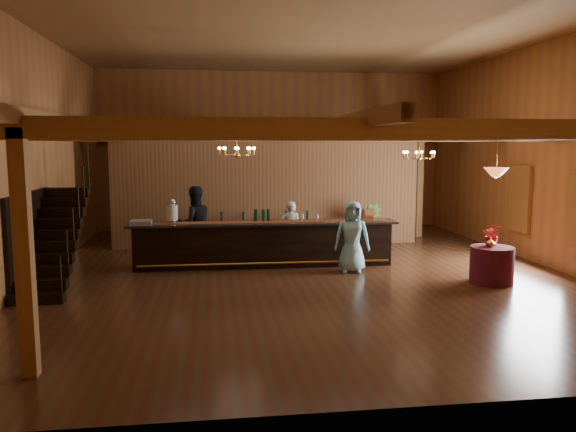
{
  "coord_description": "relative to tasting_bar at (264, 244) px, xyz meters",
  "views": [
    {
      "loc": [
        -2.11,
        -12.86,
        3.0
      ],
      "look_at": [
        -0.33,
        0.43,
        1.27
      ],
      "focal_mm": 35.0,
      "sensor_mm": 36.0,
      "label": 1
    }
  ],
  "objects": [
    {
      "name": "chandelier_right",
      "position": [
        3.79,
        -0.31,
        2.18
      ],
      "size": [
        0.8,
        0.8,
        0.62
      ],
      "color": "#BA842F",
      "rests_on": "beam_grid"
    },
    {
      "name": "guest",
      "position": [
        1.99,
        -0.92,
        0.28
      ],
      "size": [
        0.92,
        0.7,
        1.68
      ],
      "primitive_type": "imported",
      "rotation": [
        0.0,
        0.0,
        -0.22
      ],
      "color": "#87CED7",
      "rests_on": "floor"
    },
    {
      "name": "tasting_bar",
      "position": [
        0.0,
        0.0,
        0.0
      ],
      "size": [
        6.58,
        0.94,
        1.11
      ],
      "rotation": [
        0.0,
        0.0,
        -0.01
      ],
      "color": "black",
      "rests_on": "floor"
    },
    {
      "name": "table_flowers",
      "position": [
        4.79,
        -2.21,
        0.48
      ],
      "size": [
        0.53,
        0.5,
        0.48
      ],
      "primitive_type": "imported",
      "rotation": [
        0.0,
        0.0,
        -0.36
      ],
      "color": "red",
      "rests_on": "round_table"
    },
    {
      "name": "wall_left",
      "position": [
        -5.11,
        -0.7,
        2.19
      ],
      "size": [
        0.1,
        14.0,
        5.5
      ],
      "primitive_type": "cube",
      "color": "#975633",
      "rests_on": "floor"
    },
    {
      "name": "bar_bottle_2",
      "position": [
        -0.0,
        0.13,
        0.69
      ],
      "size": [
        0.07,
        0.07,
        0.3
      ],
      "primitive_type": "cylinder",
      "color": "black",
      "rests_on": "tasting_bar"
    },
    {
      "name": "beam_grid",
      "position": [
        0.89,
        -0.19,
        2.68
      ],
      "size": [
        11.9,
        13.9,
        0.39
      ],
      "color": "#94612F",
      "rests_on": "wall_left"
    },
    {
      "name": "table_vase",
      "position": [
        4.67,
        -2.37,
        0.4
      ],
      "size": [
        0.2,
        0.2,
        0.32
      ],
      "primitive_type": "imported",
      "rotation": [
        0.0,
        0.0,
        0.35
      ],
      "color": "#BA842F",
      "rests_on": "round_table"
    },
    {
      "name": "backbar_shelf",
      "position": [
        0.24,
        2.3,
        -0.15
      ],
      "size": [
        2.86,
        0.5,
        0.8
      ],
      "primitive_type": "cube",
      "rotation": [
        0.0,
        0.0,
        -0.02
      ],
      "color": "black",
      "rests_on": "floor"
    },
    {
      "name": "pendant_lamp",
      "position": [
        4.73,
        -2.36,
        1.85
      ],
      "size": [
        0.52,
        0.52,
        0.9
      ],
      "color": "#BA842F",
      "rests_on": "beam_grid"
    },
    {
      "name": "floor_plant",
      "position": [
        3.21,
        2.11,
        0.1
      ],
      "size": [
        0.85,
        0.75,
        1.3
      ],
      "primitive_type": "imported",
      "rotation": [
        0.0,
        0.0,
        -0.27
      ],
      "color": "#36642A",
      "rests_on": "floor"
    },
    {
      "name": "bar_bottle_1",
      "position": [
        -0.18,
        0.13,
        0.69
      ],
      "size": [
        0.07,
        0.07,
        0.3
      ],
      "primitive_type": "cylinder",
      "color": "black",
      "rests_on": "tasting_bar"
    },
    {
      "name": "bar_bottle_3",
      "position": [
        0.12,
        0.12,
        0.69
      ],
      "size": [
        0.07,
        0.07,
        0.3
      ],
      "primitive_type": "cylinder",
      "color": "black",
      "rests_on": "tasting_bar"
    },
    {
      "name": "ceiling",
      "position": [
        0.89,
        -0.7,
        4.94
      ],
      "size": [
        14.0,
        14.0,
        0.0
      ],
      "primitive_type": "plane",
      "rotation": [
        3.14,
        0.0,
        0.0
      ],
      "color": "olive",
      "rests_on": "wall_back"
    },
    {
      "name": "wall_right",
      "position": [
        6.89,
        -0.7,
        2.19
      ],
      "size": [
        0.1,
        14.0,
        5.5
      ],
      "primitive_type": "cube",
      "color": "#975633",
      "rests_on": "floor"
    },
    {
      "name": "beverage_dispenser",
      "position": [
        -2.2,
        0.09,
        0.83
      ],
      "size": [
        0.26,
        0.26,
        0.6
      ],
      "color": "silver",
      "rests_on": "tasting_bar"
    },
    {
      "name": "raffle_drum",
      "position": [
        2.6,
        -0.09,
        0.71
      ],
      "size": [
        0.34,
        0.24,
        0.3
      ],
      "color": "#9E5A30",
      "rests_on": "tasting_bar"
    },
    {
      "name": "wall_front",
      "position": [
        0.89,
        -7.7,
        2.19
      ],
      "size": [
        12.0,
        0.1,
        5.5
      ],
      "primitive_type": "cube",
      "color": "#975633",
      "rests_on": "floor"
    },
    {
      "name": "chandelier_left",
      "position": [
        -0.69,
        -1.07,
        2.29
      ],
      "size": [
        0.8,
        0.8,
        0.51
      ],
      "color": "#BA842F",
      "rests_on": "beam_grid"
    },
    {
      "name": "glass_rack_tray",
      "position": [
        -2.93,
        -0.01,
        0.59
      ],
      "size": [
        0.5,
        0.5,
        0.1
      ],
      "primitive_type": "cube",
      "color": "gray",
      "rests_on": "tasting_bar"
    },
    {
      "name": "partition_wall",
      "position": [
        0.39,
        2.8,
        0.99
      ],
      "size": [
        9.0,
        0.18,
        3.1
      ],
      "primitive_type": "cube",
      "color": "brown",
      "rests_on": "floor"
    },
    {
      "name": "support_posts",
      "position": [
        0.89,
        -1.2,
        1.04
      ],
      "size": [
        9.2,
        10.2,
        3.2
      ],
      "color": "#94612F",
      "rests_on": "floor"
    },
    {
      "name": "window_right_back",
      "position": [
        6.84,
        0.3,
        0.99
      ],
      "size": [
        0.12,
        1.05,
        1.75
      ],
      "primitive_type": "cube",
      "color": "white",
      "rests_on": "wall_right"
    },
    {
      "name": "wall_back",
      "position": [
        0.89,
        6.3,
        2.19
      ],
      "size": [
        12.0,
        0.1,
        5.5
      ],
      "primitive_type": "cube",
      "color": "#975633",
      "rests_on": "floor"
    },
    {
      "name": "staff_second",
      "position": [
        -1.71,
        0.77,
        0.41
      ],
      "size": [
        1.13,
        1.0,
        1.94
      ],
      "primitive_type": "imported",
      "rotation": [
        0.0,
        0.0,
        3.47
      ],
      "color": "black",
      "rests_on": "floor"
    },
    {
      "name": "bar_bottle_0",
      "position": [
        -0.2,
        0.13,
        0.69
      ],
      "size": [
        0.07,
        0.07,
        0.3
      ],
      "primitive_type": "cylinder",
      "color": "black",
      "rests_on": "tasting_bar"
    },
    {
      "name": "staircase",
      "position": [
        -4.56,
        -1.44,
        0.44
      ],
      "size": [
        1.0,
        2.8,
        2.0
      ],
      "color": "black",
      "rests_on": "floor"
    },
    {
      "name": "bartender",
      "position": [
        0.78,
        0.85,
        0.2
      ],
      "size": [
        0.6,
        0.43,
        1.52
      ],
      "primitive_type": "imported",
      "rotation": [
        0.0,
        0.0,
        3.01
      ],
      "color": "silver",
      "rests_on": "floor"
    },
    {
      "name": "floor",
      "position": [
        0.89,
        -0.7,
        -0.56
      ],
      "size": [
        14.0,
        14.0,
        0.0
      ],
      "primitive_type": "plane",
      "color": "#402917",
      "rests_on": "ground"
    },
    {
      "name": "backroom_boxes",
      "position": [
        0.59,
        4.8,
        -0.03
      ],
      "size": [
        4.1,
        0.6,
        1.1
      ],
      "color": "black",
      "rests_on": "floor"
    },
    {
      "name": "round_table",
      "position": [
        4.73,
        -2.36,
        -0.16
      ],
      "size": [
        0.92,
        0.92,
        0.8
      ],
      "primitive_type": "cylinder",
      "color": "maroon",
      "rests_on": "floor"
    }
  ]
}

